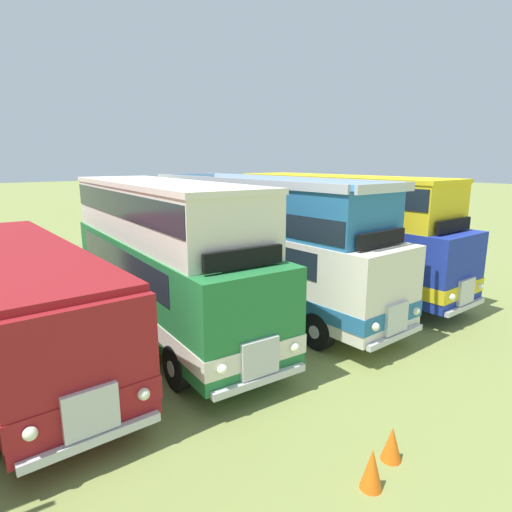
{
  "coord_description": "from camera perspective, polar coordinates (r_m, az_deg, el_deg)",
  "views": [
    {
      "loc": [
        0.44,
        -11.74,
        5.1
      ],
      "look_at": [
        9.29,
        0.19,
        1.76
      ],
      "focal_mm": 30.18,
      "sensor_mm": 36.0,
      "label": 1
    }
  ],
  "objects": [
    {
      "name": "bus_fifth_in_row",
      "position": [
        12.46,
        -28.62,
        -4.49
      ],
      "size": [
        2.81,
        10.68,
        2.99
      ],
      "color": "maroon",
      "rests_on": "ground"
    },
    {
      "name": "bus_sixth_in_row",
      "position": [
        13.01,
        -12.28,
        0.71
      ],
      "size": [
        3.01,
        10.19,
        4.49
      ],
      "color": "#237538",
      "rests_on": "ground"
    },
    {
      "name": "bus_seventh_in_row",
      "position": [
        15.06,
        0.48,
        2.19
      ],
      "size": [
        2.94,
        11.1,
        4.52
      ],
      "color": "silver",
      "rests_on": "ground"
    },
    {
      "name": "bus_eighth_in_row",
      "position": [
        17.33,
        11.04,
        3.7
      ],
      "size": [
        2.88,
        10.24,
        4.49
      ],
      "color": "#1E339E",
      "rests_on": "ground"
    },
    {
      "name": "cone_near_end",
      "position": [
        7.75,
        15.11,
        -25.59
      ],
      "size": [
        0.36,
        0.36,
        0.7
      ],
      "primitive_type": "cone",
      "color": "orange",
      "rests_on": "ground"
    },
    {
      "name": "cone_mid_row",
      "position": [
        8.42,
        17.56,
        -22.63
      ],
      "size": [
        0.36,
        0.36,
        0.63
      ],
      "primitive_type": "cone",
      "color": "orange",
      "rests_on": "ground"
    }
  ]
}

